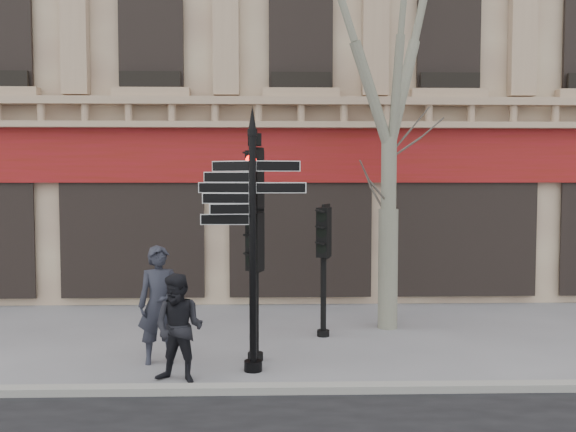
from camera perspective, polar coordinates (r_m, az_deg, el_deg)
name	(u,v)px	position (r m, az deg, el deg)	size (l,w,h in m)	color
ground	(314,364)	(10.86, 2.36, -13.02)	(80.00, 80.00, 0.00)	slate
kerb	(321,389)	(9.51, 2.96, -15.07)	(80.00, 0.25, 0.12)	gray
building	(291,8)	(23.63, 0.23, 17.98)	(28.00, 15.52, 18.00)	tan
fingerpost	(253,194)	(10.05, -3.17, 1.97)	(2.05, 2.05, 4.20)	black
traffic_signal_main	(255,218)	(10.64, -2.95, -0.22)	(0.50, 0.43, 3.80)	black
traffic_signal_secondary	(324,247)	(12.35, 3.18, -2.73)	(0.50, 0.44, 2.51)	black
pedestrian_a	(160,305)	(10.90, -11.34, -7.73)	(0.71, 0.47, 1.96)	#22242E
pedestrian_b	(179,328)	(9.89, -9.67, -9.80)	(0.80, 0.62, 1.64)	black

